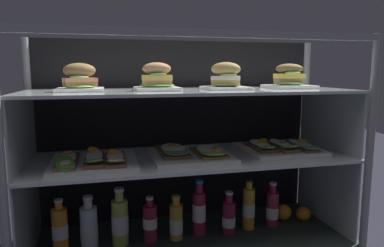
% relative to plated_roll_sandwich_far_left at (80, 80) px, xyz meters
% --- Properties ---
extents(ground_plane, '(6.00, 6.00, 0.02)m').
position_rel_plated_roll_sandwich_far_left_xyz_m(ground_plane, '(0.46, -0.00, -0.75)').
color(ground_plane, black).
rests_on(ground_plane, ground).
extents(case_base_deck, '(1.43, 0.54, 0.03)m').
position_rel_plated_roll_sandwich_far_left_xyz_m(case_base_deck, '(0.46, -0.00, -0.73)').
color(case_base_deck, '#2C3831').
rests_on(case_base_deck, ground).
extents(case_frame, '(1.43, 0.54, 0.92)m').
position_rel_plated_roll_sandwich_far_left_xyz_m(case_frame, '(0.46, 0.16, -0.24)').
color(case_frame, gray).
rests_on(case_frame, ground).
extents(riser_lower_tier, '(1.36, 0.47, 0.36)m').
position_rel_plated_roll_sandwich_far_left_xyz_m(riser_lower_tier, '(0.46, -0.00, -0.53)').
color(riser_lower_tier, silver).
rests_on(riser_lower_tier, case_base_deck).
extents(shelf_lower_glass, '(1.38, 0.49, 0.01)m').
position_rel_plated_roll_sandwich_far_left_xyz_m(shelf_lower_glass, '(0.46, -0.00, -0.34)').
color(shelf_lower_glass, silver).
rests_on(shelf_lower_glass, riser_lower_tier).
extents(riser_upper_tier, '(1.36, 0.47, 0.28)m').
position_rel_plated_roll_sandwich_far_left_xyz_m(riser_upper_tier, '(0.46, -0.00, -0.20)').
color(riser_upper_tier, silver).
rests_on(riser_upper_tier, shelf_lower_glass).
extents(shelf_upper_glass, '(1.38, 0.49, 0.01)m').
position_rel_plated_roll_sandwich_far_left_xyz_m(shelf_upper_glass, '(0.46, -0.00, -0.05)').
color(shelf_upper_glass, silver).
rests_on(shelf_upper_glass, riser_upper_tier).
extents(plated_roll_sandwich_far_left, '(0.18, 0.18, 0.11)m').
position_rel_plated_roll_sandwich_far_left_xyz_m(plated_roll_sandwich_far_left, '(0.00, 0.00, 0.00)').
color(plated_roll_sandwich_far_left, white).
rests_on(plated_roll_sandwich_far_left, shelf_upper_glass).
extents(plated_roll_sandwich_mid_right, '(0.18, 0.18, 0.11)m').
position_rel_plated_roll_sandwich_far_left_xyz_m(plated_roll_sandwich_mid_right, '(0.30, -0.02, -0.00)').
color(plated_roll_sandwich_mid_right, white).
rests_on(plated_roll_sandwich_mid_right, shelf_upper_glass).
extents(plated_roll_sandwich_right_of_center, '(0.19, 0.19, 0.12)m').
position_rel_plated_roll_sandwich_far_left_xyz_m(plated_roll_sandwich_right_of_center, '(0.61, 0.00, 0.00)').
color(plated_roll_sandwich_right_of_center, white).
rests_on(plated_roll_sandwich_right_of_center, shelf_upper_glass).
extents(plated_roll_sandwich_far_right, '(0.20, 0.20, 0.11)m').
position_rel_plated_roll_sandwich_far_left_xyz_m(plated_roll_sandwich_far_right, '(0.93, 0.03, -0.00)').
color(plated_roll_sandwich_far_right, white).
rests_on(plated_roll_sandwich_far_right, shelf_upper_glass).
extents(open_sandwich_tray_mid_right, '(0.34, 0.34, 0.06)m').
position_rel_plated_roll_sandwich_far_left_xyz_m(open_sandwich_tray_mid_right, '(0.04, -0.04, -0.32)').
color(open_sandwich_tray_mid_right, white).
rests_on(open_sandwich_tray_mid_right, shelf_lower_glass).
extents(open_sandwich_tray_left_of_center, '(0.34, 0.33, 0.06)m').
position_rel_plated_roll_sandwich_far_left_xyz_m(open_sandwich_tray_left_of_center, '(0.44, -0.01, -0.32)').
color(open_sandwich_tray_left_of_center, white).
rests_on(open_sandwich_tray_left_of_center, shelf_lower_glass).
extents(open_sandwich_tray_center, '(0.34, 0.33, 0.06)m').
position_rel_plated_roll_sandwich_far_left_xyz_m(open_sandwich_tray_center, '(0.88, -0.00, -0.32)').
color(open_sandwich_tray_center, white).
rests_on(open_sandwich_tray_center, shelf_lower_glass).
extents(juice_bottle_back_right, '(0.06, 0.06, 0.23)m').
position_rel_plated_roll_sandwich_far_left_xyz_m(juice_bottle_back_right, '(-0.10, -0.01, -0.61)').
color(juice_bottle_back_right, orange).
rests_on(juice_bottle_back_right, case_base_deck).
extents(juice_bottle_front_second, '(0.07, 0.07, 0.23)m').
position_rel_plated_roll_sandwich_far_left_xyz_m(juice_bottle_front_second, '(0.01, 0.02, -0.62)').
color(juice_bottle_front_second, white).
rests_on(juice_bottle_front_second, case_base_deck).
extents(juice_bottle_back_left, '(0.07, 0.07, 0.25)m').
position_rel_plated_roll_sandwich_far_left_xyz_m(juice_bottle_back_left, '(0.14, 0.01, -0.61)').
color(juice_bottle_back_left, '#B6D153').
rests_on(juice_bottle_back_left, case_base_deck).
extents(juice_bottle_front_left_end, '(0.06, 0.06, 0.20)m').
position_rel_plated_roll_sandwich_far_left_xyz_m(juice_bottle_front_left_end, '(0.27, 0.01, -0.62)').
color(juice_bottle_front_left_end, maroon).
rests_on(juice_bottle_front_left_end, case_base_deck).
extents(juice_bottle_back_center, '(0.06, 0.06, 0.20)m').
position_rel_plated_roll_sandwich_far_left_xyz_m(juice_bottle_back_center, '(0.38, 0.00, -0.63)').
color(juice_bottle_back_center, gold).
rests_on(juice_bottle_back_center, case_base_deck).
extents(juice_bottle_front_right_end, '(0.06, 0.06, 0.26)m').
position_rel_plated_roll_sandwich_far_left_xyz_m(juice_bottle_front_right_end, '(0.50, 0.02, -0.60)').
color(juice_bottle_front_right_end, maroon).
rests_on(juice_bottle_front_right_end, case_base_deck).
extents(juice_bottle_near_post, '(0.06, 0.06, 0.20)m').
position_rel_plated_roll_sandwich_far_left_xyz_m(juice_bottle_near_post, '(0.63, 0.00, -0.63)').
color(juice_bottle_near_post, '#952044').
rests_on(juice_bottle_near_post, case_base_deck).
extents(juice_bottle_front_fourth, '(0.06, 0.06, 0.24)m').
position_rel_plated_roll_sandwich_far_left_xyz_m(juice_bottle_front_fourth, '(0.74, 0.02, -0.61)').
color(juice_bottle_front_fourth, gold).
rests_on(juice_bottle_front_fourth, case_base_deck).
extents(juice_bottle_front_middle, '(0.06, 0.06, 0.22)m').
position_rel_plated_roll_sandwich_far_left_xyz_m(juice_bottle_front_middle, '(0.86, 0.02, -0.63)').
color(juice_bottle_front_middle, '#9C2C3F').
rests_on(juice_bottle_front_middle, case_base_deck).
extents(orange_fruit_beside_bottles, '(0.08, 0.08, 0.08)m').
position_rel_plated_roll_sandwich_far_left_xyz_m(orange_fruit_beside_bottles, '(0.95, 0.07, -0.67)').
color(orange_fruit_beside_bottles, orange).
rests_on(orange_fruit_beside_bottles, case_base_deck).
extents(orange_fruit_near_left_post, '(0.07, 0.07, 0.07)m').
position_rel_plated_roll_sandwich_far_left_xyz_m(orange_fruit_near_left_post, '(1.04, 0.04, -0.68)').
color(orange_fruit_near_left_post, orange).
rests_on(orange_fruit_near_left_post, case_base_deck).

